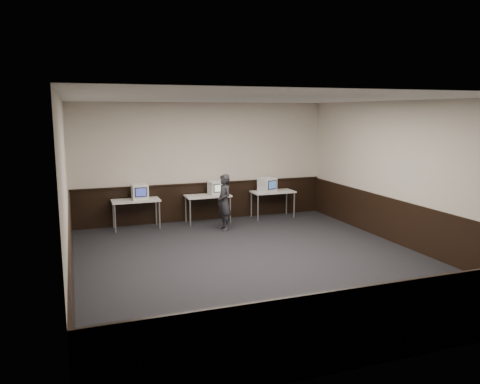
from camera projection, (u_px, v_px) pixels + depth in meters
name	position (u px, v px, depth m)	size (l,w,h in m)	color
floor	(258.00, 262.00, 9.29)	(8.00, 8.00, 0.00)	black
ceiling	(259.00, 98.00, 8.74)	(8.00, 8.00, 0.00)	white
back_wall	(203.00, 162.00, 12.72)	(7.00, 7.00, 0.00)	beige
front_wall	(391.00, 233.00, 5.31)	(7.00, 7.00, 0.00)	beige
left_wall	(66.00, 194.00, 7.84)	(8.00, 8.00, 0.00)	beige
right_wall	(407.00, 175.00, 10.19)	(8.00, 8.00, 0.00)	beige
wainscot_back	(204.00, 202.00, 12.89)	(6.98, 0.04, 1.00)	black
wainscot_front	(385.00, 323.00, 5.52)	(6.98, 0.04, 1.00)	black
wainscot_left	(71.00, 257.00, 8.04)	(0.04, 7.98, 1.00)	black
wainscot_right	(404.00, 224.00, 10.37)	(0.04, 7.98, 1.00)	black
wainscot_rail	(204.00, 183.00, 12.78)	(6.98, 0.06, 0.04)	black
desk_left	(136.00, 202.00, 11.87)	(1.20, 0.60, 0.75)	silver
desk_center	(208.00, 198.00, 12.51)	(1.20, 0.60, 0.75)	silver
desk_right	(273.00, 194.00, 13.14)	(1.20, 0.60, 0.75)	silver
emac_left	(140.00, 192.00, 11.86)	(0.40, 0.43, 0.40)	white
emac_center	(216.00, 188.00, 12.57)	(0.40, 0.42, 0.36)	white
emac_right	(267.00, 185.00, 12.99)	(0.51, 0.52, 0.40)	white
person	(224.00, 202.00, 11.73)	(0.52, 0.34, 1.42)	#26252B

